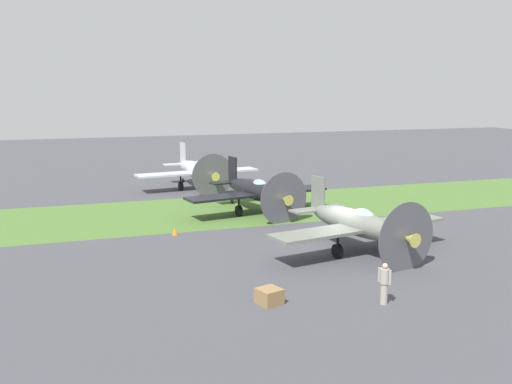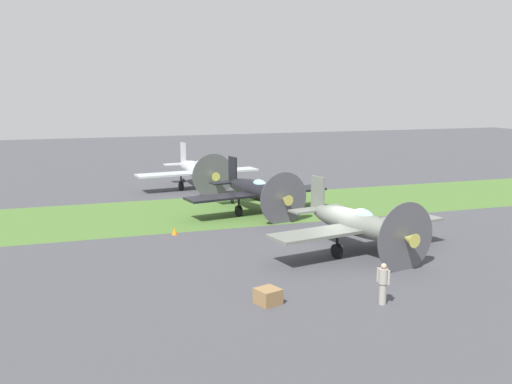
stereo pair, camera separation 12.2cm
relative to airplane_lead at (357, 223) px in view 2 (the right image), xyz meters
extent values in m
plane|color=#424247|center=(0.73, -0.76, -1.59)|extent=(160.00, 160.00, 0.00)
cube|color=#476B2D|center=(0.73, -12.74, -1.59)|extent=(120.00, 11.00, 0.01)
ellipsoid|color=slate|center=(0.03, -0.17, 0.01)|extent=(2.78, 7.62, 1.37)
cube|color=slate|center=(-0.05, 0.26, -0.16)|extent=(10.75, 3.87, 0.15)
cube|color=slate|center=(0.69, -3.52, 1.00)|extent=(0.34, 1.21, 2.10)
cube|color=slate|center=(0.69, -3.52, 0.12)|extent=(3.65, 1.65, 0.11)
cone|color=#B7B24C|center=(-0.74, 3.78, 0.01)|extent=(0.84, 0.89, 0.71)
cylinder|color=#4C4C51|center=(-0.70, 3.57, 0.01)|extent=(3.47, 0.72, 3.53)
ellipsoid|color=#8CB2C6|center=(-0.09, 0.48, 0.49)|extent=(1.05, 1.66, 0.77)
cylinder|color=black|center=(-1.64, 0.06, -1.22)|extent=(0.38, 0.78, 0.75)
cylinder|color=black|center=(-1.64, 0.06, -0.69)|extent=(0.13, 0.13, 1.06)
cylinder|color=black|center=(1.50, 0.68, -1.22)|extent=(0.38, 0.78, 0.75)
cylinder|color=black|center=(1.50, 0.68, -0.69)|extent=(0.13, 0.13, 1.06)
cylinder|color=black|center=(0.71, -3.63, -1.42)|extent=(0.20, 0.37, 0.35)
ellipsoid|color=black|center=(1.92, -11.37, 0.01)|extent=(2.75, 7.62, 1.37)
cube|color=black|center=(1.84, -10.93, -0.16)|extent=(10.75, 3.83, 0.15)
cube|color=black|center=(2.56, -14.72, 1.00)|extent=(0.34, 1.21, 2.09)
cube|color=black|center=(2.56, -14.72, 0.12)|extent=(3.65, 1.64, 0.11)
cone|color=#B7B24C|center=(1.16, -7.41, 0.01)|extent=(0.84, 0.89, 0.71)
cylinder|color=#4C4C51|center=(1.20, -7.63, 0.01)|extent=(3.47, 0.71, 3.53)
ellipsoid|color=#8CB2C6|center=(1.79, -10.72, 0.48)|extent=(1.05, 1.66, 0.77)
cylinder|color=black|center=(0.24, -11.12, -1.22)|extent=(0.38, 0.78, 0.75)
cylinder|color=black|center=(0.24, -11.12, -0.69)|extent=(0.13, 0.13, 1.06)
cylinder|color=black|center=(3.39, -10.52, -1.22)|extent=(0.38, 0.78, 0.75)
cylinder|color=black|center=(3.39, -10.52, -0.69)|extent=(0.13, 0.13, 1.06)
cylinder|color=black|center=(2.58, -14.83, -1.42)|extent=(0.20, 0.37, 0.35)
ellipsoid|color=#B2B7BC|center=(3.56, -22.61, 0.05)|extent=(2.37, 7.83, 1.41)
cube|color=#B2B7BC|center=(3.50, -22.16, -0.12)|extent=(11.04, 3.29, 0.16)
cube|color=#B2B7BC|center=(4.01, -26.09, 1.07)|extent=(0.27, 1.25, 2.15)
cube|color=#B2B7BC|center=(4.01, -26.09, 0.16)|extent=(3.73, 1.47, 0.11)
cone|color=#B7B24C|center=(3.04, -18.50, 0.05)|extent=(0.82, 0.88, 0.73)
cylinder|color=#4C4C51|center=(3.07, -18.72, 0.05)|extent=(3.61, 0.50, 3.63)
ellipsoid|color=#8CB2C6|center=(3.48, -21.93, 0.54)|extent=(0.99, 1.68, 0.79)
cylinder|color=black|center=(1.86, -22.25, -1.21)|extent=(0.35, 0.80, 0.77)
cylinder|color=black|center=(1.86, -22.25, -0.66)|extent=(0.14, 0.14, 1.09)
cylinder|color=black|center=(5.12, -21.83, -1.21)|extent=(0.35, 0.80, 0.77)
cylinder|color=black|center=(5.12, -21.83, -0.66)|extent=(0.14, 0.14, 1.09)
cylinder|color=black|center=(4.02, -26.21, -1.41)|extent=(0.18, 0.38, 0.36)
cylinder|color=#9E998E|center=(2.68, 7.17, -1.15)|extent=(0.30, 0.30, 0.88)
cylinder|color=#9E998E|center=(2.68, 7.17, -0.40)|extent=(0.38, 0.38, 0.62)
sphere|color=tan|center=(2.68, 7.17, 0.02)|extent=(0.23, 0.23, 0.23)
cylinder|color=#9E998E|center=(2.79, 6.93, -0.40)|extent=(0.11, 0.11, 0.59)
cylinder|color=#9E998E|center=(2.57, 7.41, -0.40)|extent=(0.11, 0.11, 0.59)
cube|color=olive|center=(7.10, 5.62, -1.27)|extent=(1.13, 1.13, 0.64)
cone|color=orange|center=(8.56, -6.84, -1.37)|extent=(0.36, 0.36, 0.44)
camera|label=1|loc=(14.88, 26.64, 7.08)|focal=40.44mm
camera|label=2|loc=(14.76, 26.68, 7.08)|focal=40.44mm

